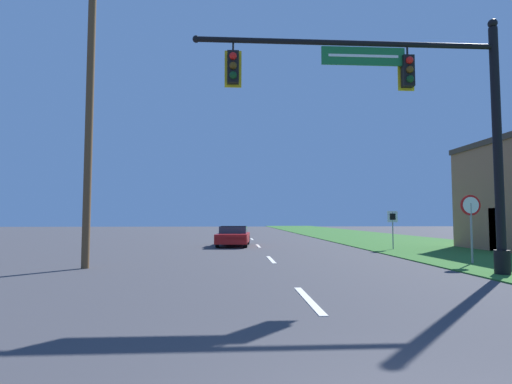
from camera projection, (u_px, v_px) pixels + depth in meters
grass_verge_right at (379, 239)px, 32.74m from camera, size 10.00×110.00×0.04m
road_center_line at (258, 246)px, 24.15m from camera, size 0.16×34.80×0.01m
signal_mast at (423, 115)px, 11.93m from camera, size 9.38×0.47×7.76m
car_ahead at (233, 236)px, 24.31m from camera, size 2.17×4.50×1.19m
stop_sign at (471, 213)px, 14.70m from camera, size 0.76×0.07×2.50m
route_sign_post at (393, 221)px, 21.41m from camera, size 0.55×0.06×2.03m
utility_pole_near at (90, 104)px, 13.75m from camera, size 1.80×0.26×10.93m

